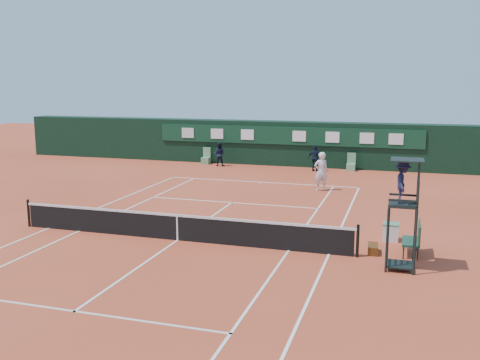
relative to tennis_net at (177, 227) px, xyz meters
name	(u,v)px	position (x,y,z in m)	size (l,w,h in m)	color
ground	(178,240)	(0.00, 0.00, -0.51)	(90.00, 90.00, 0.00)	#C64D2E
court_lines	(178,240)	(0.00, 0.00, -0.50)	(11.05, 23.85, 0.01)	white
tennis_net	(177,227)	(0.00, 0.00, 0.00)	(12.90, 0.10, 1.10)	black
back_wall	(287,143)	(0.00, 18.74, 1.00)	(40.00, 1.65, 3.00)	black
linesman_chair_left	(206,159)	(-5.50, 17.48, -0.19)	(0.55, 0.50, 1.15)	#609365
linesman_chair_right	(351,166)	(4.50, 17.48, -0.19)	(0.55, 0.50, 1.15)	#64996E
umpire_chair	(403,191)	(7.74, -0.79, 1.95)	(0.96, 0.95, 3.42)	black
player_bench	(415,238)	(8.18, 0.77, 0.09)	(0.55, 1.20, 1.10)	#193F2D
tennis_bag	(373,249)	(6.87, 0.59, -0.37)	(0.33, 0.76, 0.29)	black
cooler	(391,232)	(7.39, 2.27, -0.18)	(0.57, 0.57, 0.65)	silver
tennis_ball	(279,191)	(1.56, 9.51, -0.47)	(0.07, 0.07, 0.07)	#D5EB36
player	(321,171)	(3.59, 10.54, 0.52)	(0.75, 0.49, 2.06)	silver
ball_kid_left	(219,154)	(-4.31, 16.90, 0.30)	(0.78, 0.61, 1.61)	black
ball_kid_right	(315,158)	(2.31, 16.66, 0.33)	(0.98, 0.41, 1.68)	black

